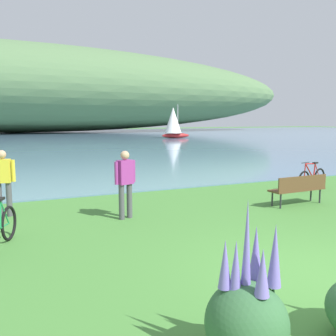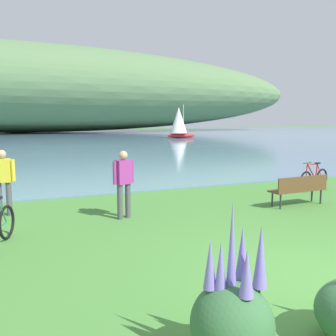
{
  "view_description": "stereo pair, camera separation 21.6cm",
  "coord_description": "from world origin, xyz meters",
  "px_view_note": "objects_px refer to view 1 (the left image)",
  "views": [
    {
      "loc": [
        -4.4,
        -4.07,
        2.47
      ],
      "look_at": [
        0.08,
        6.06,
        1.0
      ],
      "focal_mm": 39.04,
      "sensor_mm": 36.0,
      "label": 1
    },
    {
      "loc": [
        -4.2,
        -4.15,
        2.47
      ],
      "look_at": [
        0.08,
        6.06,
        1.0
      ],
      "focal_mm": 39.04,
      "sensor_mm": 36.0,
      "label": 2
    }
  ],
  "objects_px": {
    "person_at_shoreline": "(3,179)",
    "person_on_the_grass": "(125,180)",
    "park_bench_near_camera": "(299,187)",
    "sailboat_mid_bay": "(173,122)",
    "bicycle_leaning_near_bench": "(312,178)"
  },
  "relations": [
    {
      "from": "bicycle_leaning_near_bench",
      "to": "person_on_the_grass",
      "type": "height_order",
      "value": "person_on_the_grass"
    },
    {
      "from": "person_at_shoreline",
      "to": "person_on_the_grass",
      "type": "relative_size",
      "value": 1.0
    },
    {
      "from": "park_bench_near_camera",
      "to": "sailboat_mid_bay",
      "type": "xyz_separation_m",
      "value": [
        12.57,
        36.05,
        1.6
      ]
    },
    {
      "from": "park_bench_near_camera",
      "to": "person_on_the_grass",
      "type": "xyz_separation_m",
      "value": [
        -5.03,
        0.64,
        0.46
      ]
    },
    {
      "from": "bicycle_leaning_near_bench",
      "to": "park_bench_near_camera",
      "type": "bearing_deg",
      "value": -142.64
    },
    {
      "from": "bicycle_leaning_near_bench",
      "to": "person_at_shoreline",
      "type": "distance_m",
      "value": 10.01
    },
    {
      "from": "park_bench_near_camera",
      "to": "person_on_the_grass",
      "type": "distance_m",
      "value": 5.09
    },
    {
      "from": "bicycle_leaning_near_bench",
      "to": "sailboat_mid_bay",
      "type": "height_order",
      "value": "sailboat_mid_bay"
    },
    {
      "from": "person_at_shoreline",
      "to": "park_bench_near_camera",
      "type": "bearing_deg",
      "value": -15.02
    },
    {
      "from": "park_bench_near_camera",
      "to": "bicycle_leaning_near_bench",
      "type": "height_order",
      "value": "bicycle_leaning_near_bench"
    },
    {
      "from": "park_bench_near_camera",
      "to": "person_at_shoreline",
      "type": "height_order",
      "value": "person_at_shoreline"
    },
    {
      "from": "person_on_the_grass",
      "to": "sailboat_mid_bay",
      "type": "xyz_separation_m",
      "value": [
        17.61,
        35.4,
        1.14
      ]
    },
    {
      "from": "bicycle_leaning_near_bench",
      "to": "person_at_shoreline",
      "type": "bearing_deg",
      "value": 177.47
    },
    {
      "from": "bicycle_leaning_near_bench",
      "to": "sailboat_mid_bay",
      "type": "relative_size",
      "value": 0.39
    },
    {
      "from": "park_bench_near_camera",
      "to": "bicycle_leaning_near_bench",
      "type": "xyz_separation_m",
      "value": [
        2.17,
        1.66,
        -0.12
      ]
    }
  ]
}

